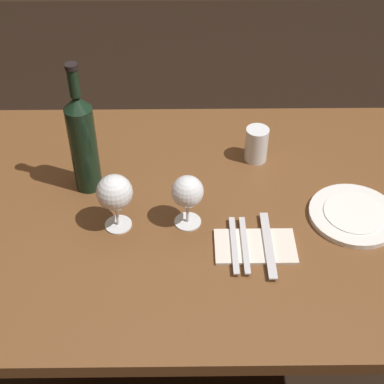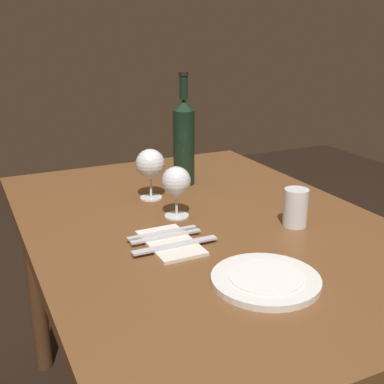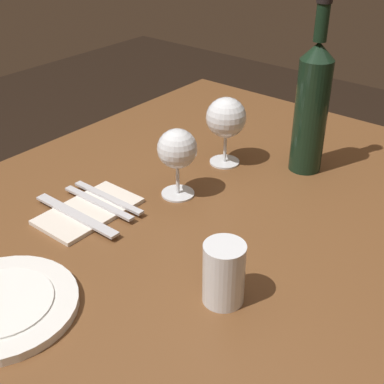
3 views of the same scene
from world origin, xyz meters
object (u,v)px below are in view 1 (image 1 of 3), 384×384
(wine_glass_right, at_px, (115,193))
(table_knife, at_px, (268,244))
(wine_glass_left, at_px, (187,193))
(fork_inner, at_px, (245,245))
(water_tumbler, at_px, (256,146))
(fork_outer, at_px, (234,245))
(wine_bottle, at_px, (83,141))
(dinner_plate, at_px, (354,215))
(folded_napkin, at_px, (255,246))

(wine_glass_right, xyz_separation_m, table_knife, (0.36, -0.08, -0.09))
(wine_glass_left, xyz_separation_m, fork_inner, (0.13, -0.09, -0.09))
(water_tumbler, bearing_deg, fork_outer, -103.65)
(fork_outer, bearing_deg, fork_inner, 0.00)
(wine_bottle, xyz_separation_m, water_tumbler, (0.45, 0.11, -0.10))
(wine_glass_right, relative_size, table_knife, 0.72)
(wine_bottle, bearing_deg, fork_inner, -30.23)
(fork_inner, xyz_separation_m, fork_outer, (-0.03, 0.00, 0.00))
(wine_bottle, xyz_separation_m, fork_outer, (0.37, -0.23, -0.13))
(wine_bottle, bearing_deg, table_knife, -27.06)
(dinner_plate, distance_m, fork_outer, 0.32)
(dinner_plate, distance_m, fork_inner, 0.30)
(folded_napkin, height_order, fork_outer, fork_outer)
(fork_inner, height_order, fork_outer, same)
(wine_bottle, bearing_deg, water_tumbler, 13.72)
(water_tumbler, relative_size, folded_napkin, 0.52)
(wine_bottle, height_order, folded_napkin, wine_bottle)
(dinner_plate, distance_m, folded_napkin, 0.27)
(wine_bottle, distance_m, fork_outer, 0.45)
(wine_glass_left, height_order, wine_glass_right, wine_glass_right)
(wine_glass_right, height_order, fork_inner, wine_glass_right)
(wine_glass_right, relative_size, folded_napkin, 0.79)
(water_tumbler, bearing_deg, folded_napkin, -95.40)
(fork_inner, bearing_deg, fork_outer, 180.00)
(wine_bottle, height_order, table_knife, wine_bottle)
(water_tumbler, distance_m, table_knife, 0.34)
(wine_glass_right, relative_size, fork_inner, 0.84)
(wine_bottle, relative_size, fork_inner, 1.99)
(wine_glass_left, xyz_separation_m, folded_napkin, (0.16, -0.09, -0.09))
(wine_bottle, height_order, fork_inner, wine_bottle)
(table_knife, bearing_deg, wine_glass_right, 167.69)
(table_knife, bearing_deg, folded_napkin, 180.00)
(water_tumbler, distance_m, fork_inner, 0.34)
(wine_bottle, height_order, water_tumbler, wine_bottle)
(wine_glass_left, relative_size, fork_outer, 0.78)
(wine_glass_left, height_order, fork_inner, wine_glass_left)
(fork_outer, bearing_deg, table_knife, 0.00)
(water_tumbler, distance_m, folded_napkin, 0.34)
(fork_inner, relative_size, table_knife, 0.86)
(wine_glass_right, bearing_deg, folded_napkin, -13.40)
(wine_glass_right, xyz_separation_m, fork_inner, (0.30, -0.08, -0.09))
(fork_inner, relative_size, fork_outer, 1.00)
(water_tumbler, bearing_deg, dinner_plate, -46.87)
(wine_bottle, bearing_deg, wine_glass_left, -28.70)
(water_tumbler, bearing_deg, wine_glass_right, -144.21)
(folded_napkin, bearing_deg, dinner_plate, 21.56)
(wine_bottle, bearing_deg, wine_glass_right, -59.43)
(wine_glass_right, xyz_separation_m, wine_bottle, (-0.09, 0.15, 0.04))
(wine_bottle, relative_size, fork_outer, 1.99)
(wine_glass_left, relative_size, fork_inner, 0.78)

